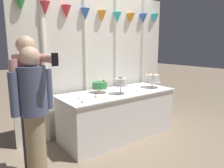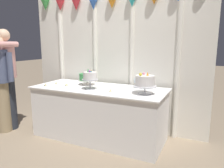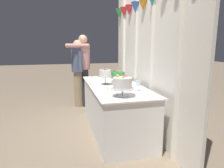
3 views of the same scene
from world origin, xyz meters
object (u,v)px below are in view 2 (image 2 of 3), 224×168
object	(u,v)px
tealight_near_right	(66,85)
tealight_far_right	(110,91)
cake_table	(99,113)
cake_display_rightmost	(145,82)
cake_display_center	(90,77)
guest_man_pink_jacket	(1,80)
guest_girl_blue_dress	(6,74)
wine_glass	(136,81)
cake_display_leftmost	(87,77)
tealight_far_left	(45,85)
tealight_near_left	(56,84)

from	to	relation	value
tealight_near_right	tealight_far_right	world-z (taller)	tealight_near_right
cake_table	cake_display_rightmost	size ratio (longest dim) A/B	6.50
cake_display_center	guest_man_pink_jacket	xyz separation A→B (m)	(-1.41, -0.31, -0.11)
guest_girl_blue_dress	wine_glass	bearing A→B (deg)	15.27
cake_table	tealight_far_right	size ratio (longest dim) A/B	48.78
cake_display_leftmost	tealight_far_right	world-z (taller)	cake_display_leftmost
cake_display_center	tealight_far_right	world-z (taller)	cake_display_center
cake_table	guest_man_pink_jacket	size ratio (longest dim) A/B	1.30
cake_display_leftmost	guest_girl_blue_dress	bearing A→B (deg)	-158.89
cake_display_rightmost	tealight_far_right	world-z (taller)	cake_display_rightmost
tealight_far_left	guest_man_pink_jacket	distance (m)	0.72
tealight_near_left	tealight_near_right	size ratio (longest dim) A/B	0.84
tealight_near_right	guest_girl_blue_dress	world-z (taller)	guest_girl_blue_dress
cake_display_center	tealight_near_right	bearing A→B (deg)	175.35
cake_display_leftmost	guest_man_pink_jacket	distance (m)	1.33
cake_display_leftmost	cake_display_center	xyz separation A→B (m)	(0.21, -0.27, 0.06)
cake_display_center	cake_table	bearing A→B (deg)	67.21
cake_display_center	tealight_far_left	world-z (taller)	cake_display_center
guest_girl_blue_dress	cake_display_center	bearing A→B (deg)	7.92
cake_display_leftmost	cake_display_rightmost	bearing A→B (deg)	-12.41
wine_glass	tealight_far_left	xyz separation A→B (m)	(-1.27, -0.44, -0.09)
cake_table	tealight_near_right	world-z (taller)	tealight_near_right
cake_table	tealight_near_right	size ratio (longest dim) A/B	37.60
cake_display_leftmost	guest_girl_blue_dress	size ratio (longest dim) A/B	0.17
cake_display_leftmost	cake_display_rightmost	size ratio (longest dim) A/B	0.92
wine_glass	tealight_far_left	world-z (taller)	wine_glass
cake_table	cake_display_rightmost	xyz separation A→B (m)	(0.71, -0.09, 0.53)
cake_display_leftmost	tealight_near_left	size ratio (longest dim) A/B	6.39
cake_display_center	wine_glass	size ratio (longest dim) A/B	1.96
guest_girl_blue_dress	tealight_near_right	bearing A→B (deg)	13.36
cake_display_leftmost	tealight_far_right	size ratio (longest dim) A/B	6.93
wine_glass	tealight_near_left	bearing A→B (deg)	-168.49
tealight_near_left	guest_girl_blue_dress	xyz separation A→B (m)	(-0.74, -0.29, 0.14)
cake_display_rightmost	tealight_far_right	bearing A→B (deg)	-169.39
wine_glass	tealight_far_right	xyz separation A→B (m)	(-0.22, -0.37, -0.09)
cake_table	guest_girl_blue_dress	size ratio (longest dim) A/B	1.21
cake_display_leftmost	guest_man_pink_jacket	world-z (taller)	guest_man_pink_jacket
wine_glass	tealight_far_right	world-z (taller)	wine_glass
cake_display_rightmost	tealight_far_right	xyz separation A→B (m)	(-0.44, -0.08, -0.15)
cake_table	wine_glass	world-z (taller)	wine_glass
cake_display_leftmost	cake_display_rightmost	xyz separation A→B (m)	(0.98, -0.22, 0.05)
cake_display_leftmost	guest_girl_blue_dress	world-z (taller)	guest_girl_blue_dress
cake_display_rightmost	wine_glass	bearing A→B (deg)	126.76
tealight_far_left	tealight_far_right	xyz separation A→B (m)	(1.04, 0.07, -0.00)
tealight_far_left	guest_girl_blue_dress	world-z (taller)	guest_girl_blue_dress
tealight_far_left	guest_girl_blue_dress	bearing A→B (deg)	-171.95
tealight_far_left	cake_display_center	bearing A→B (deg)	7.79
cake_display_center	tealight_near_right	world-z (taller)	cake_display_center
tealight_near_right	cake_table	bearing A→B (deg)	11.67
wine_glass	tealight_near_left	distance (m)	1.25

